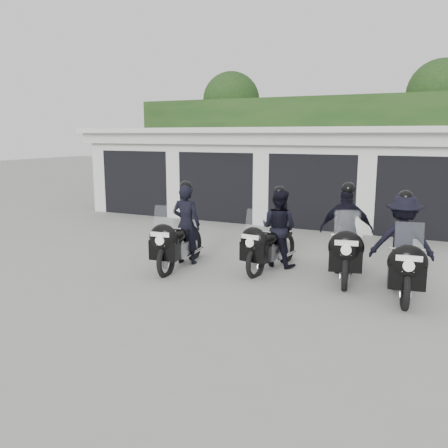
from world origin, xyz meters
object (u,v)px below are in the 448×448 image
at_px(police_bike_a, 181,232).
at_px(police_bike_c, 346,236).
at_px(police_bike_b, 275,233).
at_px(police_bike_d, 403,248).

height_order(police_bike_a, police_bike_c, police_bike_c).
distance_m(police_bike_b, police_bike_c, 1.45).
height_order(police_bike_b, police_bike_c, police_bike_c).
bearing_deg(police_bike_d, police_bike_a, 173.86).
relative_size(police_bike_a, police_bike_d, 1.00).
relative_size(police_bike_c, police_bike_d, 1.02).
bearing_deg(police_bike_d, police_bike_b, 159.39).
height_order(police_bike_c, police_bike_d, police_bike_c).
relative_size(police_bike_b, police_bike_c, 0.94).
bearing_deg(police_bike_d, police_bike_c, 143.34).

